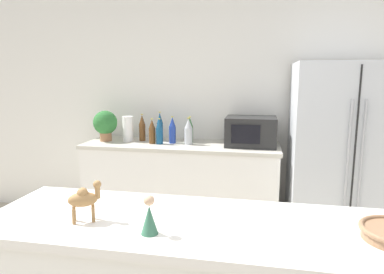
# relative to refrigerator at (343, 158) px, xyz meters

# --- Properties ---
(wall_back) EXTENTS (8.00, 0.06, 2.55)m
(wall_back) POSITION_rel_refrigerator_xyz_m (-1.10, 0.42, 0.43)
(wall_back) COLOR white
(wall_back) RESTS_ON ground_plane
(back_counter) EXTENTS (1.95, 0.63, 0.91)m
(back_counter) POSITION_rel_refrigerator_xyz_m (-1.51, 0.09, -0.39)
(back_counter) COLOR white
(back_counter) RESTS_ON ground_plane
(refrigerator) EXTENTS (0.91, 0.76, 1.69)m
(refrigerator) POSITION_rel_refrigerator_xyz_m (0.00, 0.00, 0.00)
(refrigerator) COLOR silver
(refrigerator) RESTS_ON ground_plane
(potted_plant) EXTENTS (0.25, 0.25, 0.32)m
(potted_plant) POSITION_rel_refrigerator_xyz_m (-2.32, 0.08, 0.24)
(potted_plant) COLOR #9E6B47
(potted_plant) RESTS_ON back_counter
(paper_towel_roll) EXTENTS (0.11, 0.11, 0.26)m
(paper_towel_roll) POSITION_rel_refrigerator_xyz_m (-2.08, 0.12, 0.19)
(paper_towel_roll) COLOR white
(paper_towel_roll) RESTS_ON back_counter
(microwave) EXTENTS (0.48, 0.37, 0.28)m
(microwave) POSITION_rel_refrigerator_xyz_m (-0.82, 0.11, 0.20)
(microwave) COLOR black
(microwave) RESTS_ON back_counter
(back_bottle_0) EXTENTS (0.08, 0.08, 0.27)m
(back_bottle_0) POSITION_rel_refrigerator_xyz_m (-1.43, 0.06, 0.19)
(back_bottle_0) COLOR #B2B7BC
(back_bottle_0) RESTS_ON back_counter
(back_bottle_1) EXTENTS (0.06, 0.06, 0.31)m
(back_bottle_1) POSITION_rel_refrigerator_xyz_m (-1.76, 0.19, 0.21)
(back_bottle_1) COLOR navy
(back_bottle_1) RESTS_ON back_counter
(back_bottle_2) EXTENTS (0.07, 0.07, 0.26)m
(back_bottle_2) POSITION_rel_refrigerator_xyz_m (-1.72, 0.02, 0.18)
(back_bottle_2) COLOR navy
(back_bottle_2) RESTS_ON back_counter
(back_bottle_3) EXTENTS (0.07, 0.07, 0.28)m
(back_bottle_3) POSITION_rel_refrigerator_xyz_m (-1.94, 0.16, 0.19)
(back_bottle_3) COLOR brown
(back_bottle_3) RESTS_ON back_counter
(back_bottle_4) EXTENTS (0.07, 0.07, 0.27)m
(back_bottle_4) POSITION_rel_refrigerator_xyz_m (-1.60, 0.09, 0.19)
(back_bottle_4) COLOR navy
(back_bottle_4) RESTS_ON back_counter
(back_bottle_5) EXTENTS (0.06, 0.06, 0.25)m
(back_bottle_5) POSITION_rel_refrigerator_xyz_m (-1.79, 0.03, 0.18)
(back_bottle_5) COLOR brown
(back_bottle_5) RESTS_ON back_counter
(back_bottle_6) EXTENTS (0.07, 0.07, 0.27)m
(back_bottle_6) POSITION_rel_refrigerator_xyz_m (-1.43, 0.16, 0.19)
(back_bottle_6) COLOR #2D6033
(back_bottle_6) RESTS_ON back_counter
(camel_figurine) EXTENTS (0.13, 0.11, 0.17)m
(camel_figurine) POSITION_rel_refrigerator_xyz_m (-1.42, -2.01, 0.24)
(camel_figurine) COLOR olive
(camel_figurine) RESTS_ON bar_counter
(wise_man_figurine_blue) EXTENTS (0.06, 0.06, 0.15)m
(wise_man_figurine_blue) POSITION_rel_refrigerator_xyz_m (-1.14, -2.07, 0.21)
(wise_man_figurine_blue) COLOR #33664C
(wise_man_figurine_blue) RESTS_ON bar_counter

